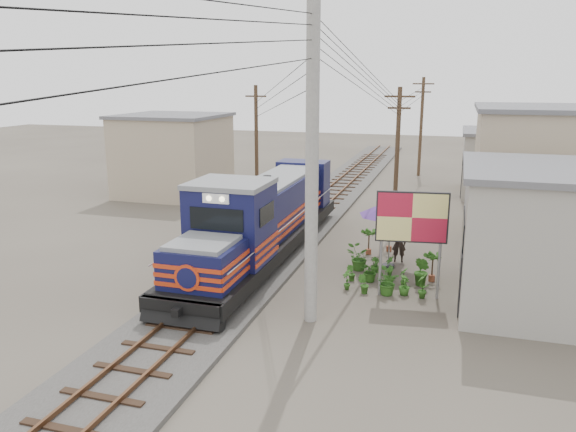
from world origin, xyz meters
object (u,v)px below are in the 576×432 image
(locomotive, at_px, (263,220))
(market_umbrella, at_px, (391,208))
(billboard, at_px, (412,220))
(vendor, at_px, (399,243))

(locomotive, bearing_deg, market_umbrella, 3.76)
(locomotive, bearing_deg, billboard, -22.87)
(vendor, bearing_deg, billboard, 95.21)
(billboard, bearing_deg, market_umbrella, 101.64)
(locomotive, relative_size, market_umbrella, 5.47)
(billboard, distance_m, market_umbrella, 3.19)
(locomotive, height_order, vendor, locomotive)
(locomotive, bearing_deg, vendor, 11.64)
(billboard, xyz_separation_m, vendor, (-0.74, 3.79, -1.97))
(billboard, height_order, vendor, billboard)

